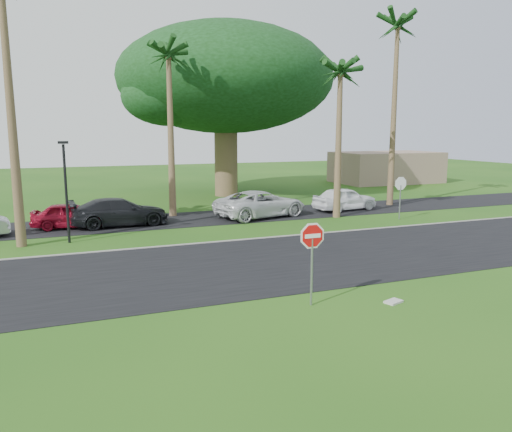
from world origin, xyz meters
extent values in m
plane|color=#1C4711|center=(0.00, 0.00, 0.00)|extent=(120.00, 120.00, 0.00)
cube|color=black|center=(0.00, 2.00, 0.01)|extent=(120.00, 8.00, 0.02)
cube|color=black|center=(0.00, 12.50, 0.01)|extent=(120.00, 5.00, 0.02)
cube|color=gray|center=(0.00, 6.05, 0.03)|extent=(120.00, 0.12, 0.06)
cylinder|color=gray|center=(0.50, -3.00, 1.00)|extent=(0.07, 0.07, 2.00)
cylinder|color=white|center=(0.50, -3.00, 2.10)|extent=(1.05, 0.02, 1.05)
cylinder|color=red|center=(0.50, -3.00, 2.10)|extent=(0.90, 0.02, 0.90)
cube|color=white|center=(0.50, -3.00, 2.10)|extent=(0.50, 0.02, 0.12)
cylinder|color=gray|center=(12.00, 8.00, 1.00)|extent=(0.07, 0.07, 2.00)
cylinder|color=white|center=(12.00, 8.00, 2.10)|extent=(1.05, 0.02, 1.05)
cylinder|color=red|center=(12.00, 8.00, 2.10)|extent=(0.90, 0.02, 0.90)
cube|color=white|center=(12.00, 8.00, 2.10)|extent=(0.50, 0.02, 0.12)
cone|color=brown|center=(-8.00, 8.50, 5.75)|extent=(0.44, 0.44, 11.50)
cone|color=brown|center=(0.00, 14.00, 4.75)|extent=(0.44, 0.44, 9.50)
cone|color=brown|center=(9.00, 10.00, 4.25)|extent=(0.44, 0.44, 8.50)
cone|color=brown|center=(15.00, 13.00, 6.00)|extent=(0.44, 0.44, 12.00)
cylinder|color=brown|center=(6.00, 22.00, 3.00)|extent=(1.80, 1.80, 6.00)
ellipsoid|color=black|center=(6.00, 22.00, 9.00)|extent=(16.50, 16.50, 8.25)
cylinder|color=black|center=(-6.00, 8.50, 2.25)|extent=(0.12, 0.12, 4.50)
cube|color=black|center=(-6.00, 8.50, 4.58)|extent=(0.45, 0.25, 0.12)
cube|color=gray|center=(24.00, 26.00, 1.50)|extent=(10.00, 6.00, 3.00)
imported|color=maroon|center=(-5.80, 12.10, 0.68)|extent=(4.19, 2.21, 1.36)
imported|color=black|center=(-3.35, 11.85, 0.75)|extent=(5.28, 2.38, 1.50)
imported|color=silver|center=(4.80, 11.67, 0.78)|extent=(6.11, 3.92, 1.57)
imported|color=white|center=(10.81, 12.08, 0.74)|extent=(4.58, 2.41, 1.48)
cube|color=#A9A8A0|center=(2.91, -3.71, 0.03)|extent=(0.63, 0.50, 0.06)
camera|label=1|loc=(-6.16, -15.55, 5.11)|focal=35.00mm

